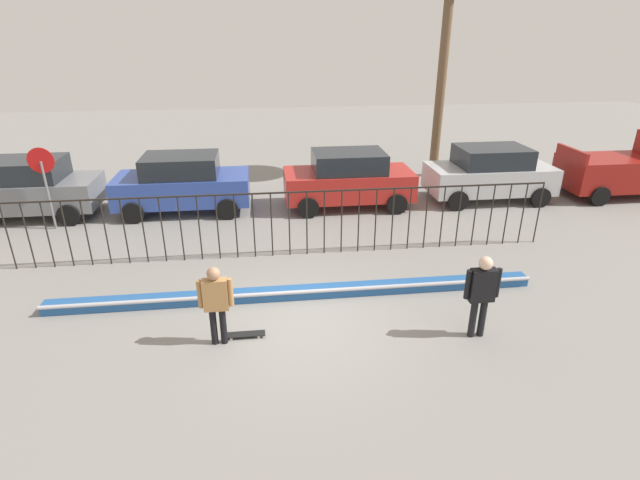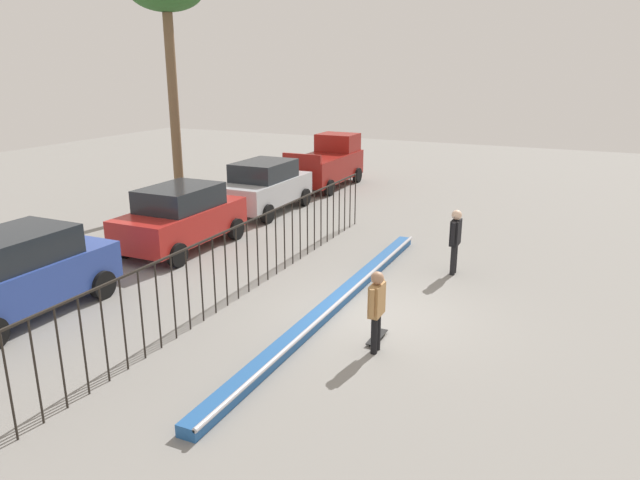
{
  "view_description": "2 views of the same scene",
  "coord_description": "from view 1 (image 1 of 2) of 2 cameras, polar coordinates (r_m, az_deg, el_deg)",
  "views": [
    {
      "loc": [
        -0.64,
        -8.64,
        5.65
      ],
      "look_at": [
        0.61,
        1.63,
        1.14
      ],
      "focal_mm": 27.35,
      "sensor_mm": 36.0,
      "label": 1
    },
    {
      "loc": [
        -11.48,
        -3.94,
        5.38
      ],
      "look_at": [
        0.45,
        1.63,
        1.42
      ],
      "focal_mm": 33.11,
      "sensor_mm": 36.0,
      "label": 2
    }
  ],
  "objects": [
    {
      "name": "camera_operator",
      "position": [
        9.89,
        18.41,
        -5.53
      ],
      "size": [
        0.7,
        0.26,
        1.74
      ],
      "rotation": [
        0.0,
        0.0,
        2.78
      ],
      "color": "black",
      "rests_on": "ground"
    },
    {
      "name": "parked_car_gray",
      "position": [
        18.18,
        -31.06,
        5.24
      ],
      "size": [
        4.3,
        2.12,
        1.9
      ],
      "rotation": [
        0.0,
        0.0,
        -0.04
      ],
      "color": "slate",
      "rests_on": "ground"
    },
    {
      "name": "perimeter_fence",
      "position": [
        12.83,
        -3.64,
        2.74
      ],
      "size": [
        14.04,
        0.04,
        1.79
      ],
      "color": "black",
      "rests_on": "ground"
    },
    {
      "name": "skateboard",
      "position": [
        9.98,
        -8.78,
        -10.85
      ],
      "size": [
        0.8,
        0.2,
        0.07
      ],
      "rotation": [
        0.0,
        0.0,
        0.28
      ],
      "color": "black",
      "rests_on": "ground"
    },
    {
      "name": "bowl_coping_ledge",
      "position": [
        11.17,
        -2.76,
        -6.16
      ],
      "size": [
        11.0,
        0.4,
        0.27
      ],
      "color": "#235699",
      "rests_on": "ground"
    },
    {
      "name": "skateboarder",
      "position": [
        9.4,
        -12.09,
        -6.76
      ],
      "size": [
        0.66,
        0.25,
        1.64
      ],
      "rotation": [
        0.0,
        0.0,
        0.25
      ],
      "color": "black",
      "rests_on": "ground"
    },
    {
      "name": "ground_plane",
      "position": [
        10.34,
        -2.29,
        -9.59
      ],
      "size": [
        60.0,
        60.0,
        0.0
      ],
      "primitive_type": "plane",
      "color": "gray"
    },
    {
      "name": "stop_sign",
      "position": [
        16.57,
        -29.54,
        6.39
      ],
      "size": [
        0.76,
        0.07,
        2.5
      ],
      "color": "slate",
      "rests_on": "ground"
    },
    {
      "name": "parked_car_red",
      "position": [
        16.61,
        3.33,
        7.16
      ],
      "size": [
        4.3,
        2.12,
        1.9
      ],
      "rotation": [
        0.0,
        0.0,
        0.06
      ],
      "color": "#B2231E",
      "rests_on": "ground"
    },
    {
      "name": "parked_car_blue",
      "position": [
        16.74,
        -15.78,
        6.43
      ],
      "size": [
        4.3,
        2.12,
        1.9
      ],
      "rotation": [
        0.0,
        0.0,
        0.0
      ],
      "color": "#2D479E",
      "rests_on": "ground"
    },
    {
      "name": "pickup_truck",
      "position": [
        21.04,
        32.87,
        7.14
      ],
      "size": [
        4.7,
        2.12,
        2.24
      ],
      "rotation": [
        0.0,
        0.0,
        -0.08
      ],
      "color": "maroon",
      "rests_on": "ground"
    },
    {
      "name": "parked_car_silver",
      "position": [
        18.24,
        19.25,
        7.38
      ],
      "size": [
        4.3,
        2.12,
        1.9
      ],
      "rotation": [
        0.0,
        0.0,
        -0.03
      ],
      "color": "#B7BABF",
      "rests_on": "ground"
    }
  ]
}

